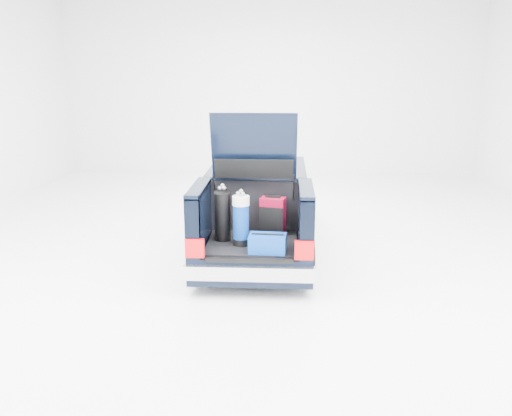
# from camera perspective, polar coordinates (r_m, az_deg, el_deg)

# --- Properties ---
(ground) EXTENTS (14.00, 14.00, 0.00)m
(ground) POSITION_cam_1_polar(r_m,az_deg,el_deg) (9.58, 0.17, -4.20)
(ground) COLOR white
(ground) RESTS_ON ground
(car) EXTENTS (1.87, 4.65, 2.47)m
(car) POSITION_cam_1_polar(r_m,az_deg,el_deg) (9.49, 0.20, -0.15)
(car) COLOR black
(car) RESTS_ON ground
(red_suitcase) EXTENTS (0.41, 0.31, 0.61)m
(red_suitcase) POSITION_cam_1_polar(r_m,az_deg,el_deg) (8.27, 1.77, -0.87)
(red_suitcase) COLOR maroon
(red_suitcase) RESTS_ON car
(black_golf_bag) EXTENTS (0.27, 0.35, 0.85)m
(black_golf_bag) POSITION_cam_1_polar(r_m,az_deg,el_deg) (7.94, -3.53, -0.83)
(black_golf_bag) COLOR black
(black_golf_bag) RESTS_ON car
(blue_golf_bag) EXTENTS (0.31, 0.31, 0.82)m
(blue_golf_bag) POSITION_cam_1_polar(r_m,az_deg,el_deg) (7.77, -1.59, -1.27)
(blue_golf_bag) COLOR black
(blue_golf_bag) RESTS_ON car
(blue_duffel) EXTENTS (0.53, 0.36, 0.27)m
(blue_duffel) POSITION_cam_1_polar(r_m,az_deg,el_deg) (7.54, 1.22, -3.73)
(blue_duffel) COLOR navy
(blue_duffel) RESTS_ON car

